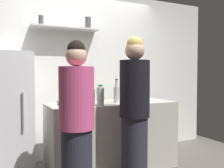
# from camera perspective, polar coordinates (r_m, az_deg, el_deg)

# --- Properties ---
(back_wall_assembly) EXTENTS (4.80, 0.32, 2.60)m
(back_wall_assembly) POSITION_cam_1_polar(r_m,az_deg,el_deg) (3.96, -7.40, 2.47)
(back_wall_assembly) COLOR white
(back_wall_assembly) RESTS_ON ground
(refrigerator) EXTENTS (0.61, 0.68, 1.56)m
(refrigerator) POSITION_cam_1_polar(r_m,az_deg,el_deg) (3.40, -23.07, -6.50)
(refrigerator) COLOR white
(refrigerator) RESTS_ON ground
(counter) EXTENTS (1.72, 0.66, 0.91)m
(counter) POSITION_cam_1_polar(r_m,az_deg,el_deg) (3.46, -0.00, -11.71)
(counter) COLOR #B7B2A8
(counter) RESTS_ON ground
(baking_pan) EXTENTS (0.34, 0.24, 0.05)m
(baking_pan) POSITION_cam_1_polar(r_m,az_deg,el_deg) (3.17, -9.02, -4.25)
(baking_pan) COLOR gray
(baking_pan) RESTS_ON counter
(utensil_holder) EXTENTS (0.12, 0.12, 0.21)m
(utensil_holder) POSITION_cam_1_polar(r_m,az_deg,el_deg) (3.43, -6.06, -3.22)
(utensil_holder) COLOR #B2B2B7
(utensil_holder) RESTS_ON counter
(wine_bottle_dark_glass) EXTENTS (0.08, 0.08, 0.34)m
(wine_bottle_dark_glass) POSITION_cam_1_polar(r_m,az_deg,el_deg) (3.26, 5.53, -2.24)
(wine_bottle_dark_glass) COLOR black
(wine_bottle_dark_glass) RESTS_ON counter
(wine_bottle_pale_glass) EXTENTS (0.07, 0.07, 0.32)m
(wine_bottle_pale_glass) POSITION_cam_1_polar(r_m,az_deg,el_deg) (3.32, 1.00, -2.30)
(wine_bottle_pale_glass) COLOR #B2BFB2
(wine_bottle_pale_glass) RESTS_ON counter
(wine_bottle_green_glass) EXTENTS (0.08, 0.08, 0.29)m
(wine_bottle_green_glass) POSITION_cam_1_polar(r_m,az_deg,el_deg) (3.12, -4.68, -2.78)
(wine_bottle_green_glass) COLOR #19471E
(wine_bottle_green_glass) RESTS_ON counter
(water_bottle_plastic) EXTENTS (0.09, 0.09, 0.26)m
(water_bottle_plastic) POSITION_cam_1_polar(r_m,az_deg,el_deg) (3.04, -2.68, -2.76)
(water_bottle_plastic) COLOR silver
(water_bottle_plastic) RESTS_ON counter
(person_blonde) EXTENTS (0.34, 0.34, 1.71)m
(person_blonde) POSITION_cam_1_polar(r_m,az_deg,el_deg) (2.85, 5.17, -6.59)
(person_blonde) COLOR #262633
(person_blonde) RESTS_ON ground
(person_pink_top) EXTENTS (0.34, 0.34, 1.61)m
(person_pink_top) POSITION_cam_1_polar(r_m,az_deg,el_deg) (2.47, -8.09, -9.35)
(person_pink_top) COLOR #262633
(person_pink_top) RESTS_ON ground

